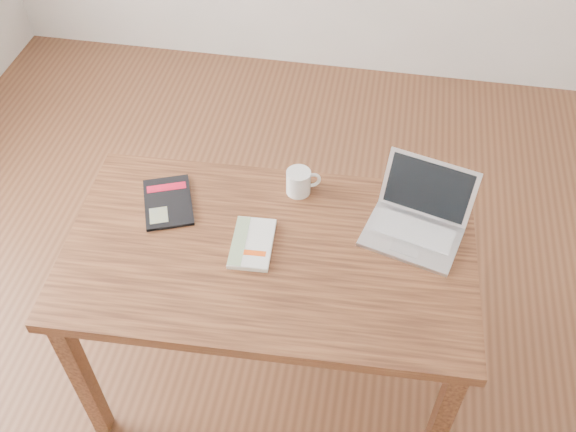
% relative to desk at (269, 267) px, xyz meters
% --- Properties ---
extents(room, '(4.04, 4.04, 2.70)m').
position_rel_desk_xyz_m(room, '(-0.09, 0.13, 0.69)').
color(room, '#54301C').
rests_on(room, ground).
extents(desk, '(1.32, 0.79, 0.75)m').
position_rel_desk_xyz_m(desk, '(0.00, 0.00, 0.00)').
color(desk, '#502B18').
rests_on(desk, ground).
extents(white_guidebook, '(0.14, 0.21, 0.02)m').
position_rel_desk_xyz_m(white_guidebook, '(-0.05, 0.01, 0.10)').
color(white_guidebook, silver).
rests_on(white_guidebook, desk).
extents(black_guidebook, '(0.23, 0.27, 0.01)m').
position_rel_desk_xyz_m(black_guidebook, '(-0.37, 0.14, 0.10)').
color(black_guidebook, black).
rests_on(black_guidebook, desk).
extents(laptop, '(0.36, 0.34, 0.20)m').
position_rel_desk_xyz_m(laptop, '(0.45, 0.17, 0.13)').
color(laptop, silver).
rests_on(laptop, desk).
extents(coffee_mug, '(0.12, 0.08, 0.09)m').
position_rel_desk_xyz_m(coffee_mug, '(0.05, 0.27, 0.14)').
color(coffee_mug, white).
rests_on(coffee_mug, desk).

